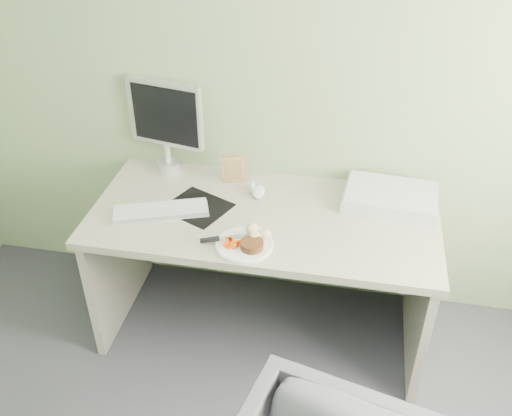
% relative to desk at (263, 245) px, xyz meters
% --- Properties ---
extents(wall_back, '(3.50, 0.00, 3.50)m').
position_rel_desk_xyz_m(wall_back, '(0.00, 0.38, 0.80)').
color(wall_back, gray).
rests_on(wall_back, floor).
extents(desk, '(1.60, 0.75, 0.73)m').
position_rel_desk_xyz_m(desk, '(0.00, 0.00, 0.00)').
color(desk, '#AAA08E').
rests_on(desk, floor).
extents(plate, '(0.25, 0.25, 0.01)m').
position_rel_desk_xyz_m(plate, '(-0.04, -0.25, 0.19)').
color(plate, white).
rests_on(plate, desk).
extents(steak, '(0.12, 0.12, 0.03)m').
position_rel_desk_xyz_m(steak, '(-0.00, -0.27, 0.21)').
color(steak, black).
rests_on(steak, plate).
extents(potato_pile, '(0.12, 0.10, 0.06)m').
position_rel_desk_xyz_m(potato_pile, '(-0.00, -0.19, 0.22)').
color(potato_pile, tan).
rests_on(potato_pile, plate).
extents(carrot_heap, '(0.07, 0.07, 0.04)m').
position_rel_desk_xyz_m(carrot_heap, '(-0.09, -0.27, 0.21)').
color(carrot_heap, '#FD5005').
rests_on(carrot_heap, plate).
extents(steak_knife, '(0.20, 0.10, 0.02)m').
position_rel_desk_xyz_m(steak_knife, '(-0.15, -0.25, 0.21)').
color(steak_knife, silver).
rests_on(steak_knife, plate).
extents(mousepad, '(0.35, 0.33, 0.00)m').
position_rel_desk_xyz_m(mousepad, '(-0.31, -0.01, 0.18)').
color(mousepad, black).
rests_on(mousepad, desk).
extents(keyboard, '(0.45, 0.26, 0.02)m').
position_rel_desk_xyz_m(keyboard, '(-0.47, -0.08, 0.20)').
color(keyboard, white).
rests_on(keyboard, desk).
extents(computer_mouse, '(0.06, 0.11, 0.04)m').
position_rel_desk_xyz_m(computer_mouse, '(-0.05, 0.15, 0.20)').
color(computer_mouse, white).
rests_on(computer_mouse, desk).
extents(photo_frame, '(0.11, 0.04, 0.14)m').
position_rel_desk_xyz_m(photo_frame, '(-0.20, 0.25, 0.25)').
color(photo_frame, '#966746').
rests_on(photo_frame, desk).
extents(eyedrop_bottle, '(0.02, 0.02, 0.07)m').
position_rel_desk_xyz_m(eyedrop_bottle, '(-0.09, 0.18, 0.21)').
color(eyedrop_bottle, white).
rests_on(eyedrop_bottle, desk).
extents(scanner, '(0.45, 0.32, 0.07)m').
position_rel_desk_xyz_m(scanner, '(0.57, 0.20, 0.22)').
color(scanner, silver).
rests_on(scanner, desk).
extents(monitor, '(0.40, 0.14, 0.48)m').
position_rel_desk_xyz_m(monitor, '(-0.55, 0.31, 0.45)').
color(monitor, silver).
rests_on(monitor, desk).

